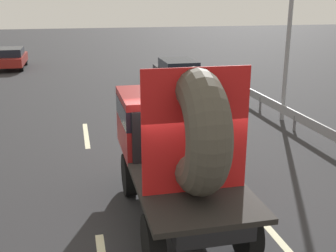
% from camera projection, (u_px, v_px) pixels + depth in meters
% --- Properties ---
extents(ground_plane, '(120.00, 120.00, 0.00)m').
position_uv_depth(ground_plane, '(194.00, 224.00, 8.64)').
color(ground_plane, '#28282B').
extents(flatbed_truck, '(2.02, 4.79, 3.43)m').
position_uv_depth(flatbed_truck, '(175.00, 136.00, 8.66)').
color(flatbed_truck, black).
rests_on(flatbed_truck, ground_plane).
extents(distant_sedan, '(1.86, 4.35, 1.42)m').
position_uv_depth(distant_sedan, '(178.00, 72.00, 21.87)').
color(distant_sedan, black).
rests_on(distant_sedan, ground_plane).
extents(traffic_light, '(0.42, 0.36, 6.20)m').
position_uv_depth(traffic_light, '(291.00, 12.00, 14.88)').
color(traffic_light, gray).
rests_on(traffic_light, ground_plane).
extents(guardrail, '(0.10, 11.24, 0.71)m').
position_uv_depth(guardrail, '(277.00, 107.00, 15.88)').
color(guardrail, gray).
rests_on(guardrail, ground_plane).
extents(lane_dash_left_far, '(0.16, 2.75, 0.01)m').
position_uv_depth(lane_dash_left_far, '(86.00, 135.00, 14.23)').
color(lane_dash_left_far, beige).
rests_on(lane_dash_left_far, ground_plane).
extents(lane_dash_right_far, '(0.16, 2.04, 0.01)m').
position_uv_depth(lane_dash_right_far, '(186.00, 134.00, 14.39)').
color(lane_dash_right_far, beige).
rests_on(lane_dash_right_far, ground_plane).
extents(oncoming_car, '(1.78, 4.16, 1.36)m').
position_uv_depth(oncoming_car, '(11.00, 58.00, 27.46)').
color(oncoming_car, black).
rests_on(oncoming_car, ground_plane).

